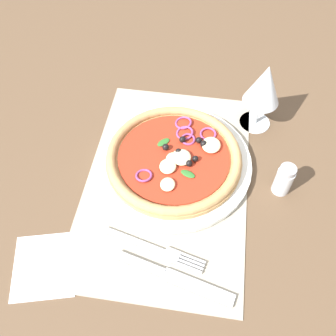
{
  "coord_description": "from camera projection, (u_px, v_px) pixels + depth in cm",
  "views": [
    {
      "loc": [
        39.64,
        6.07,
        59.31
      ],
      "look_at": [
        -1.13,
        0.0,
        2.53
      ],
      "focal_mm": 40.37,
      "sensor_mm": 36.0,
      "label": 1
    }
  ],
  "objects": [
    {
      "name": "placemat",
      "position": [
        167.0,
        180.0,
        0.71
      ],
      "size": [
        46.98,
        30.07,
        0.4
      ],
      "primitive_type": "cube",
      "color": "#A39984",
      "rests_on": "ground_plane"
    },
    {
      "name": "knife",
      "position": [
        175.0,
        278.0,
        0.6
      ],
      "size": [
        6.43,
        19.81,
        0.62
      ],
      "rotation": [
        0.0,
        0.0,
        1.33
      ],
      "color": "silver",
      "rests_on": "placemat"
    },
    {
      "name": "pizza",
      "position": [
        174.0,
        157.0,
        0.72
      ],
      "size": [
        25.97,
        25.97,
        2.68
      ],
      "color": "tan",
      "rests_on": "plate"
    },
    {
      "name": "ground_plane",
      "position": [
        167.0,
        184.0,
        0.73
      ],
      "size": [
        190.0,
        140.0,
        2.4
      ],
      "primitive_type": "cube",
      "color": "brown"
    },
    {
      "name": "napkin",
      "position": [
        45.0,
        266.0,
        0.62
      ],
      "size": [
        13.4,
        12.6,
        0.36
      ],
      "primitive_type": "cube",
      "rotation": [
        0.0,
        0.0,
        0.26
      ],
      "color": "white",
      "rests_on": "ground_plane"
    },
    {
      "name": "pepper_shaker",
      "position": [
        284.0,
        180.0,
        0.68
      ],
      "size": [
        3.2,
        3.2,
        6.7
      ],
      "color": "silver",
      "rests_on": "ground_plane"
    },
    {
      "name": "plate",
      "position": [
        174.0,
        162.0,
        0.73
      ],
      "size": [
        29.93,
        29.93,
        1.13
      ],
      "primitive_type": "cylinder",
      "color": "silver",
      "rests_on": "placemat"
    },
    {
      "name": "fork",
      "position": [
        159.0,
        250.0,
        0.63
      ],
      "size": [
        5.82,
        17.83,
        0.44
      ],
      "rotation": [
        0.0,
        0.0,
        1.33
      ],
      "color": "silver",
      "rests_on": "placemat"
    },
    {
      "name": "wine_glass",
      "position": [
        264.0,
        86.0,
        0.72
      ],
      "size": [
        7.2,
        7.2,
        14.9
      ],
      "color": "silver",
      "rests_on": "ground_plane"
    }
  ]
}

